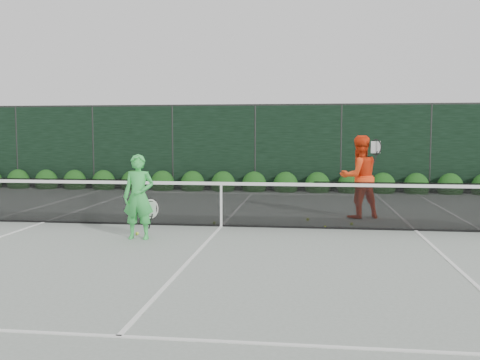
# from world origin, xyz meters

# --- Properties ---
(ground) EXTENTS (80.00, 80.00, 0.00)m
(ground) POSITION_xyz_m (0.00, 0.00, 0.00)
(ground) COLOR gray
(ground) RESTS_ON ground
(tennis_net) EXTENTS (12.90, 0.10, 1.07)m
(tennis_net) POSITION_xyz_m (-0.02, 0.00, 0.53)
(tennis_net) COLOR #113318
(tennis_net) RESTS_ON ground
(player_woman) EXTENTS (0.65, 0.40, 1.63)m
(player_woman) POSITION_xyz_m (-1.35, -1.54, 0.82)
(player_woman) COLOR green
(player_woman) RESTS_ON ground
(player_man) EXTENTS (1.18, 1.06, 1.98)m
(player_man) POSITION_xyz_m (3.08, 1.60, 0.99)
(player_man) COLOR #FF4115
(player_man) RESTS_ON ground
(court_lines) EXTENTS (11.03, 23.83, 0.01)m
(court_lines) POSITION_xyz_m (0.00, 0.00, 0.01)
(court_lines) COLOR white
(court_lines) RESTS_ON ground
(windscreen_fence) EXTENTS (32.00, 21.07, 3.06)m
(windscreen_fence) POSITION_xyz_m (0.00, -2.71, 1.51)
(windscreen_fence) COLOR black
(windscreen_fence) RESTS_ON ground
(hedge_row) EXTENTS (31.66, 0.65, 0.94)m
(hedge_row) POSITION_xyz_m (-0.00, 7.15, 0.23)
(hedge_row) COLOR #113B10
(hedge_row) RESTS_ON ground
(tennis_balls) EXTENTS (5.25, 2.28, 0.07)m
(tennis_balls) POSITION_xyz_m (0.48, 0.23, 0.03)
(tennis_balls) COLOR #C6EC34
(tennis_balls) RESTS_ON ground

